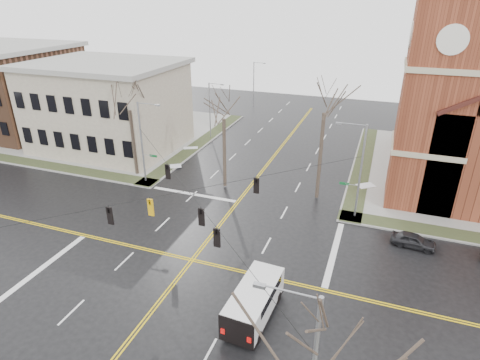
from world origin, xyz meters
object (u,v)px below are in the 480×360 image
(signal_pole_ne, at_px, (359,169))
(tree_nw_far, at_px, (129,106))
(signal_pole_nw, at_px, (143,140))
(streetlight_north_b, at_px, (254,82))
(streetlight_north_a, at_px, (211,108))
(tree_nw_near, at_px, (224,114))
(cargo_van, at_px, (255,298))
(tree_ne, at_px, (325,107))
(parked_car_a, at_px, (413,240))

(signal_pole_ne, relative_size, tree_nw_far, 0.80)
(signal_pole_nw, xyz_separation_m, streetlight_north_b, (0.67, 36.50, -0.48))
(signal_pole_ne, distance_m, tree_nw_far, 25.13)
(streetlight_north_a, relative_size, tree_nw_near, 0.71)
(streetlight_north_a, relative_size, streetlight_north_b, 1.00)
(cargo_van, relative_size, tree_nw_far, 0.53)
(cargo_van, xyz_separation_m, tree_ne, (0.83, 17.98, 8.36))
(streetlight_north_a, xyz_separation_m, tree_nw_near, (8.08, -14.66, 3.73))
(streetlight_north_a, height_order, parked_car_a, streetlight_north_a)
(signal_pole_nw, xyz_separation_m, parked_car_a, (27.89, -3.41, -4.34))
(streetlight_north_b, distance_m, parked_car_a, 48.47)
(tree_nw_near, bearing_deg, tree_nw_far, -177.71)
(signal_pole_nw, distance_m, streetlight_north_b, 36.51)
(streetlight_north_a, bearing_deg, tree_ne, -37.63)
(streetlight_north_b, height_order, parked_car_a, streetlight_north_b)
(signal_pole_nw, distance_m, tree_ne, 19.48)
(tree_ne, bearing_deg, parked_car_a, -33.17)
(signal_pole_nw, xyz_separation_m, tree_ne, (18.73, 2.58, 4.73))
(signal_pole_nw, bearing_deg, cargo_van, -40.72)
(signal_pole_nw, height_order, tree_nw_far, tree_nw_far)
(streetlight_north_b, distance_m, tree_nw_near, 35.78)
(signal_pole_ne, height_order, tree_ne, tree_ne)
(streetlight_north_a, distance_m, tree_nw_near, 17.15)
(parked_car_a, distance_m, tree_nw_near, 21.25)
(streetlight_north_a, distance_m, tree_nw_far, 15.82)
(signal_pole_nw, height_order, parked_car_a, signal_pole_nw)
(signal_pole_ne, height_order, streetlight_north_a, signal_pole_ne)
(cargo_van, relative_size, tree_ne, 0.45)
(signal_pole_ne, height_order, tree_nw_far, tree_nw_far)
(parked_car_a, distance_m, tree_nw_far, 31.44)
(tree_nw_far, distance_m, tree_nw_near, 11.00)
(cargo_van, height_order, parked_car_a, cargo_van)
(signal_pole_ne, xyz_separation_m, parked_car_a, (5.25, -3.41, -4.34))
(signal_pole_ne, relative_size, signal_pole_nw, 1.00)
(signal_pole_nw, bearing_deg, tree_nw_far, 147.96)
(streetlight_north_b, xyz_separation_m, tree_ne, (18.06, -33.92, 5.21))
(parked_car_a, relative_size, tree_nw_near, 0.32)
(cargo_van, distance_m, tree_nw_far, 27.12)
(streetlight_north_a, distance_m, tree_ne, 23.39)
(streetlight_north_a, xyz_separation_m, parked_car_a, (27.22, -19.91, -3.86))
(signal_pole_ne, bearing_deg, parked_car_a, -33.04)
(signal_pole_ne, distance_m, parked_car_a, 7.62)
(streetlight_north_b, bearing_deg, signal_pole_nw, -91.05)
(signal_pole_ne, xyz_separation_m, cargo_van, (-4.74, -15.41, -3.63))
(tree_ne, bearing_deg, signal_pole_ne, -33.34)
(tree_ne, bearing_deg, streetlight_north_a, 142.37)
(streetlight_north_b, bearing_deg, streetlight_north_a, -90.00)
(signal_pole_ne, bearing_deg, streetlight_north_a, 143.10)
(streetlight_north_a, bearing_deg, tree_nw_far, -100.90)
(tree_nw_far, relative_size, tree_nw_near, 1.00)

